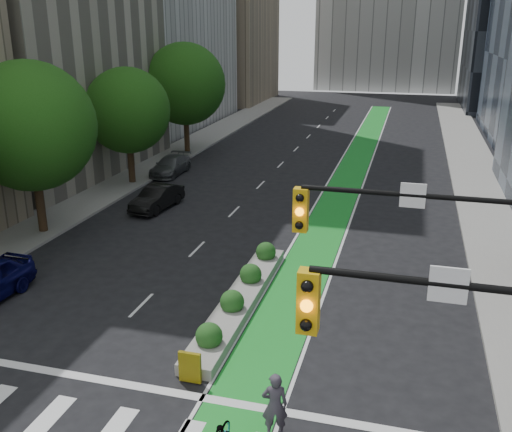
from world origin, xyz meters
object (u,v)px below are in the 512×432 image
Objects in this scene: median_planter at (240,296)px; parked_car_left_far at (171,165)px; parked_car_left_mid at (157,198)px; cyclist at (275,405)px.

median_planter is 2.28× the size of parked_car_left_far.
parked_car_left_far is (-2.50, 7.74, -0.03)m from parked_car_left_mid.
parked_car_left_far is (-13.70, 24.84, -0.29)m from cyclist.
cyclist is at bearing -50.06° from parked_car_left_mid.
parked_car_left_mid is (-11.20, 17.10, -0.26)m from cyclist.
median_planter is at bearing -59.53° from parked_car_left_far.
cyclist is at bearing -61.36° from parked_car_left_far.
median_planter is at bearing -44.70° from parked_car_left_mid.
cyclist is 0.42× the size of parked_car_left_far.
parked_car_left_mid is at bearing 128.59° from median_planter.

